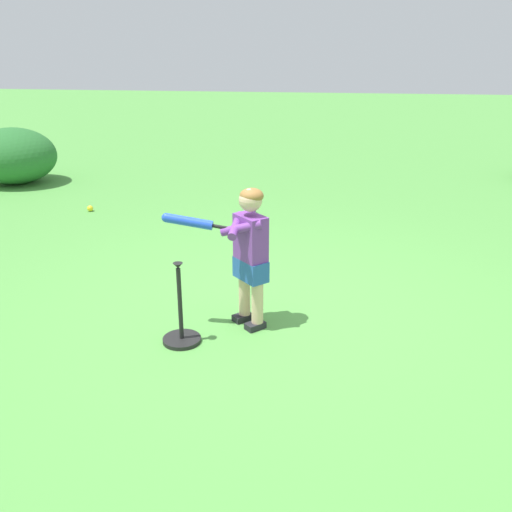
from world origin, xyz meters
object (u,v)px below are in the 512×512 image
(play_ball_midfield, at_px, (90,208))
(play_ball_by_bucket, at_px, (253,210))
(batting_tee, at_px, (181,329))
(child_batter, at_px, (247,246))

(play_ball_midfield, bearing_deg, play_ball_by_bucket, 5.40)
(batting_tee, bearing_deg, play_ball_midfield, 123.03)
(child_batter, distance_m, batting_tee, 0.77)
(child_batter, distance_m, play_ball_by_bucket, 3.05)
(child_batter, distance_m, play_ball_midfield, 3.74)
(play_ball_midfield, bearing_deg, child_batter, -48.48)
(child_batter, height_order, play_ball_by_bucket, child_batter)
(child_batter, relative_size, batting_tee, 1.74)
(play_ball_midfield, distance_m, batting_tee, 3.69)
(play_ball_by_bucket, height_order, batting_tee, batting_tee)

